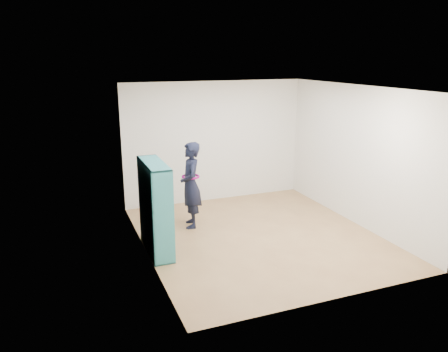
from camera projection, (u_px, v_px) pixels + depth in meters
name	position (u px, v px, depth m)	size (l,w,h in m)	color
floor	(259.00, 236.00, 7.78)	(4.50, 4.50, 0.00)	#936A43
ceiling	(262.00, 88.00, 7.09)	(4.50, 4.50, 0.00)	white
wall_left	(144.00, 177.00, 6.73)	(0.02, 4.50, 2.60)	silver
wall_right	(357.00, 156.00, 8.14)	(0.02, 4.50, 2.60)	silver
wall_back	(215.00, 142.00, 9.45)	(4.00, 0.02, 2.60)	silver
wall_front	(340.00, 206.00, 5.41)	(4.00, 0.02, 2.60)	silver
bookshelf	(154.00, 209.00, 7.00)	(0.33, 1.12, 1.50)	teal
person	(191.00, 185.00, 8.04)	(0.49, 0.65, 1.61)	black
smartphone	(183.00, 179.00, 8.07)	(0.01, 0.11, 0.14)	silver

